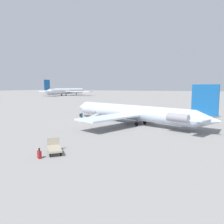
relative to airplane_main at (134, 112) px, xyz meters
name	(u,v)px	position (x,y,z in m)	size (l,w,h in m)	color
ground_plane	(130,123)	(0.81, -0.29, -1.85)	(600.00, 600.00, 0.00)	gray
airplane_main	(134,112)	(0.00, 0.00, 0.00)	(26.75, 20.83, 6.19)	silver
airplane_far_left	(66,91)	(81.37, -92.52, 1.18)	(39.39, 51.29, 10.19)	silver
boarding_stairs	(86,119)	(8.26, 1.00, -1.49)	(2.29, 4.12, 1.59)	#99999E
passenger	(81,116)	(8.50, 2.09, -0.85)	(0.43, 0.57, 1.74)	#23232D
luggage_cart	(54,148)	(1.35, 17.73, -1.39)	(2.33, 2.34, 1.22)	#9E937F
suitcase	(39,155)	(1.56, 19.35, -1.52)	(0.41, 0.33, 0.88)	maroon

